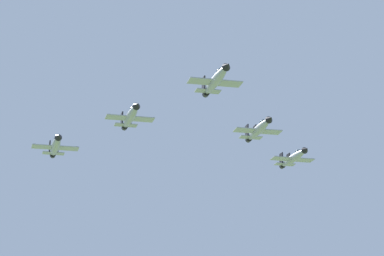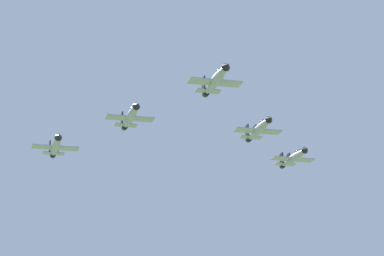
{
  "view_description": "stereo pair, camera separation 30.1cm",
  "coord_description": "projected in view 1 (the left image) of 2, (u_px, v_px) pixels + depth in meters",
  "views": [
    {
      "loc": [
        149.82,
        -16.21,
        64.63
      ],
      "look_at": [
        -26.92,
        20.44,
        119.83
      ],
      "focal_mm": 77.33,
      "sensor_mm": 36.0,
      "label": 1
    },
    {
      "loc": [
        149.89,
        -15.92,
        64.63
      ],
      "look_at": [
        -26.92,
        20.44,
        119.83
      ],
      "focal_mm": 77.33,
      "sensor_mm": 36.0,
      "label": 2
    }
  ],
  "objects": [
    {
      "name": "jet_right_outer",
      "position": [
        56.0,
        146.0,
        194.34
      ],
      "size": [
        18.26,
        11.09,
        3.84
      ],
      "rotation": [
        0.0,
        0.0,
        0.04
      ],
      "color": "#9EA3A8"
    },
    {
      "name": "jet_right_wingman",
      "position": [
        130.0,
        116.0,
        182.31
      ],
      "size": [
        17.91,
        10.88,
        3.77
      ],
      "rotation": [
        0.0,
        0.0,
        0.04
      ],
      "color": "#9EA3A8"
    },
    {
      "name": "jet_left_outer",
      "position": [
        294.0,
        158.0,
        207.93
      ],
      "size": [
        18.11,
        11.02,
        3.81
      ],
      "rotation": [
        0.0,
        0.0,
        0.04
      ],
      "color": "#9EA3A8"
    },
    {
      "name": "jet_lead",
      "position": [
        216.0,
        80.0,
        170.44
      ],
      "size": [
        18.75,
        11.37,
        3.94
      ],
      "rotation": [
        0.0,
        0.0,
        0.03
      ],
      "color": "#9EA3A8"
    },
    {
      "name": "jet_left_wingman",
      "position": [
        259.0,
        129.0,
        188.74
      ],
      "size": [
        18.19,
        11.0,
        3.83
      ],
      "rotation": [
        0.0,
        0.0,
        0.02
      ],
      "color": "#9EA3A8"
    }
  ]
}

